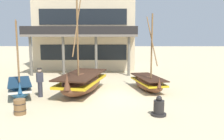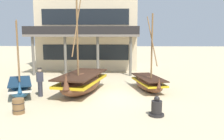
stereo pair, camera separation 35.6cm
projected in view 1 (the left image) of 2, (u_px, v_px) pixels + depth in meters
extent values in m
plane|color=#CCB78E|center=(112.00, 96.00, 14.02)|extent=(120.00, 120.00, 0.00)
ellipsoid|color=brown|center=(148.00, 83.00, 15.43)|extent=(2.07, 3.76, 0.89)
cube|color=gold|center=(148.00, 82.00, 15.42)|extent=(2.05, 3.62, 0.11)
cube|color=#351E13|center=(148.00, 77.00, 15.37)|extent=(2.09, 3.70, 0.06)
cone|color=brown|center=(159.00, 82.00, 13.73)|extent=(0.31, 0.31, 0.62)
cylinder|color=brown|center=(152.00, 48.00, 14.67)|extent=(0.10, 0.10, 4.22)
cylinder|color=brown|center=(152.00, 40.00, 14.59)|extent=(0.52, 1.85, 2.99)
cube|color=brown|center=(147.00, 78.00, 15.65)|extent=(1.21, 0.44, 0.06)
ellipsoid|color=brown|center=(82.00, 83.00, 14.72)|extent=(2.84, 5.14, 1.20)
cube|color=gold|center=(82.00, 81.00, 14.69)|extent=(2.82, 4.95, 0.14)
cube|color=#351E13|center=(82.00, 75.00, 14.64)|extent=(2.88, 5.05, 0.08)
cone|color=brown|center=(67.00, 82.00, 12.38)|extent=(0.45, 0.45, 0.84)
cylinder|color=brown|center=(78.00, 35.00, 13.69)|extent=(0.10, 0.10, 5.45)
cylinder|color=brown|center=(77.00, 23.00, 13.59)|extent=(0.41, 1.75, 3.76)
cube|color=brown|center=(84.00, 76.00, 15.01)|extent=(1.83, 0.51, 0.06)
ellipsoid|color=#23517A|center=(20.00, 89.00, 13.96)|extent=(2.43, 3.67, 0.90)
cube|color=silver|center=(20.00, 87.00, 13.95)|extent=(2.38, 3.54, 0.11)
cube|color=#132C43|center=(19.00, 82.00, 13.90)|extent=(2.43, 3.62, 0.06)
cone|color=#23517A|center=(20.00, 88.00, 12.37)|extent=(0.31, 0.31, 0.63)
cylinder|color=brown|center=(18.00, 55.00, 13.26)|extent=(0.10, 0.10, 3.68)
cylinder|color=brown|center=(17.00, 50.00, 13.22)|extent=(0.57, 1.24, 3.37)
cube|color=brown|center=(19.00, 82.00, 14.16)|extent=(1.09, 0.58, 0.06)
cylinder|color=#33333D|center=(40.00, 89.00, 13.78)|extent=(0.26, 0.26, 0.88)
cube|color=#383842|center=(40.00, 77.00, 13.68)|extent=(0.42, 0.38, 0.54)
sphere|color=beige|center=(39.00, 71.00, 13.62)|extent=(0.22, 0.22, 0.22)
cylinder|color=#2D2823|center=(39.00, 69.00, 13.60)|extent=(0.24, 0.24, 0.05)
cylinder|color=black|center=(159.00, 114.00, 10.66)|extent=(0.68, 0.68, 0.10)
cylinder|color=black|center=(159.00, 107.00, 10.60)|extent=(0.47, 0.47, 0.59)
sphere|color=black|center=(159.00, 99.00, 10.55)|extent=(0.26, 0.26, 0.26)
cylinder|color=brown|center=(20.00, 107.00, 10.76)|extent=(0.52, 0.52, 0.70)
torus|color=black|center=(20.00, 104.00, 10.74)|extent=(0.56, 0.56, 0.03)
torus|color=black|center=(20.00, 110.00, 10.79)|extent=(0.56, 0.56, 0.03)
cube|color=beige|center=(87.00, 21.00, 26.17)|extent=(9.98, 6.97, 10.17)
cube|color=black|center=(83.00, 52.00, 23.17)|extent=(8.38, 0.06, 1.49)
cube|color=black|center=(83.00, 17.00, 22.67)|extent=(8.38, 0.06, 1.49)
cube|color=#70665B|center=(81.00, 36.00, 21.49)|extent=(9.98, 2.97, 0.20)
cylinder|color=#666056|center=(31.00, 56.00, 20.78)|extent=(0.24, 0.24, 3.39)
cylinder|color=#666056|center=(63.00, 56.00, 20.74)|extent=(0.24, 0.24, 3.39)
cylinder|color=#666056|center=(96.00, 56.00, 20.71)|extent=(0.24, 0.24, 3.39)
cylinder|color=#666056|center=(129.00, 56.00, 20.67)|extent=(0.24, 0.24, 3.39)
cube|color=black|center=(79.00, 30.00, 20.01)|extent=(9.98, 0.08, 0.70)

